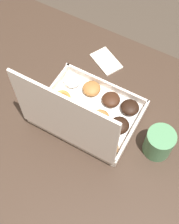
% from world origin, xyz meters
% --- Properties ---
extents(ground_plane, '(8.00, 8.00, 0.00)m').
position_xyz_m(ground_plane, '(0.00, 0.00, 0.00)').
color(ground_plane, '#42382D').
extents(dining_table, '(1.27, 0.79, 0.76)m').
position_xyz_m(dining_table, '(0.00, 0.00, 0.66)').
color(dining_table, '#38281E').
rests_on(dining_table, ground_plane).
extents(donut_box, '(0.31, 0.25, 0.28)m').
position_xyz_m(donut_box, '(-0.00, -0.01, 0.81)').
color(donut_box, white).
rests_on(donut_box, dining_table).
extents(coffee_mug, '(0.08, 0.08, 0.09)m').
position_xyz_m(coffee_mug, '(-0.24, -0.03, 0.81)').
color(coffee_mug, '#4C8456').
rests_on(coffee_mug, dining_table).
extents(paper_napkin, '(0.13, 0.11, 0.01)m').
position_xyz_m(paper_napkin, '(0.05, -0.25, 0.76)').
color(paper_napkin, silver).
rests_on(paper_napkin, dining_table).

